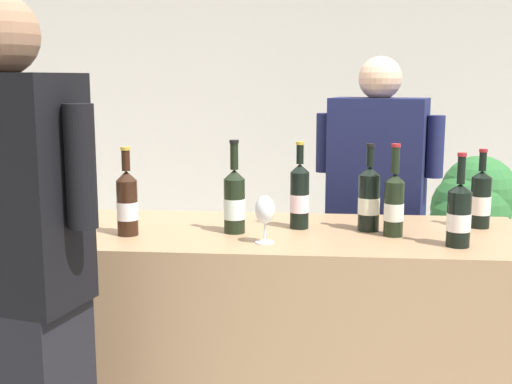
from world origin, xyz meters
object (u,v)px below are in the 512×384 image
object	(u,v)px
wine_bottle_0	(234,201)
wine_bottle_7	(41,208)
wine_bottle_6	(369,199)
wine_bottle_8	(481,199)
wine_bottle_1	(459,215)
wine_bottle_5	(300,196)
person_guest	(17,319)
wine_bottle_4	(79,201)
potted_shrub	(472,232)
person_server	(375,237)
wine_bottle_3	(127,203)
wine_glass	(265,212)
wine_bottle_2	(394,204)

from	to	relation	value
wine_bottle_0	wine_bottle_7	world-z (taller)	wine_bottle_0
wine_bottle_6	wine_bottle_8	world-z (taller)	wine_bottle_6
wine_bottle_1	wine_bottle_8	size ratio (longest dim) A/B	1.06
wine_bottle_5	person_guest	distance (m)	1.14
wine_bottle_4	wine_bottle_8	xyz separation A→B (m)	(1.53, 0.21, -0.01)
potted_shrub	wine_bottle_8	bearing A→B (deg)	-101.95
wine_bottle_6	person_server	xyz separation A→B (m)	(0.08, 0.60, -0.29)
wine_bottle_3	wine_bottle_4	size ratio (longest dim) A/B	1.01
wine_glass	wine_bottle_1	bearing A→B (deg)	1.39
wine_bottle_1	wine_bottle_6	distance (m)	0.36
wine_bottle_6	wine_bottle_5	bearing A→B (deg)	176.66
wine_bottle_8	wine_glass	xyz separation A→B (m)	(-0.82, -0.32, 0.00)
wine_bottle_3	person_guest	distance (m)	0.68
wine_bottle_4	wine_glass	world-z (taller)	wine_bottle_4
person_guest	potted_shrub	size ratio (longest dim) A/B	1.56
wine_bottle_2	wine_bottle_8	distance (m)	0.39
wine_bottle_6	wine_bottle_7	world-z (taller)	wine_bottle_6
wine_bottle_6	person_guest	size ratio (longest dim) A/B	0.19
wine_bottle_5	wine_bottle_6	distance (m)	0.27
wine_bottle_7	wine_bottle_2	bearing A→B (deg)	7.28
wine_bottle_0	wine_bottle_6	world-z (taller)	wine_bottle_0
wine_bottle_4	wine_bottle_6	world-z (taller)	wine_bottle_6
wine_bottle_4	potted_shrub	xyz separation A→B (m)	(1.73, 1.17, -0.36)
wine_bottle_7	potted_shrub	bearing A→B (deg)	35.30
wine_bottle_3	person_guest	world-z (taller)	person_guest
person_server	person_guest	size ratio (longest dim) A/B	0.93
person_server	person_guest	distance (m)	1.79
wine_bottle_0	wine_bottle_2	world-z (taller)	wine_bottle_0
wine_bottle_2	wine_bottle_7	xyz separation A→B (m)	(-1.28, -0.16, -0.01)
wine_bottle_8	wine_glass	bearing A→B (deg)	-158.38
wine_bottle_8	potted_shrub	world-z (taller)	wine_bottle_8
wine_glass	person_guest	size ratio (longest dim) A/B	0.10
potted_shrub	wine_bottle_0	bearing A→B (deg)	-135.29
wine_bottle_4	potted_shrub	world-z (taller)	wine_bottle_4
wine_bottle_7	wine_bottle_8	size ratio (longest dim) A/B	1.05
wine_bottle_2	potted_shrub	bearing A→B (deg)	63.91
wine_bottle_5	wine_bottle_8	size ratio (longest dim) A/B	1.10
person_guest	wine_bottle_4	bearing A→B (deg)	94.47
wine_bottle_5	wine_bottle_8	world-z (taller)	wine_bottle_5
wine_bottle_2	person_server	xyz separation A→B (m)	(-0.00, 0.68, -0.29)
wine_glass	person_guest	world-z (taller)	person_guest
wine_bottle_4	person_guest	xyz separation A→B (m)	(0.05, -0.67, -0.22)
wine_bottle_4	person_server	distance (m)	1.41
wine_bottle_8	wine_glass	distance (m)	0.88
wine_bottle_1	potted_shrub	size ratio (longest dim) A/B	0.29
wine_bottle_8	potted_shrub	distance (m)	1.04
wine_bottle_8	potted_shrub	bearing A→B (deg)	78.05
wine_bottle_0	potted_shrub	distance (m)	1.65
wine_bottle_5	potted_shrub	size ratio (longest dim) A/B	0.30
wine_bottle_3	person_server	distance (m)	1.27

